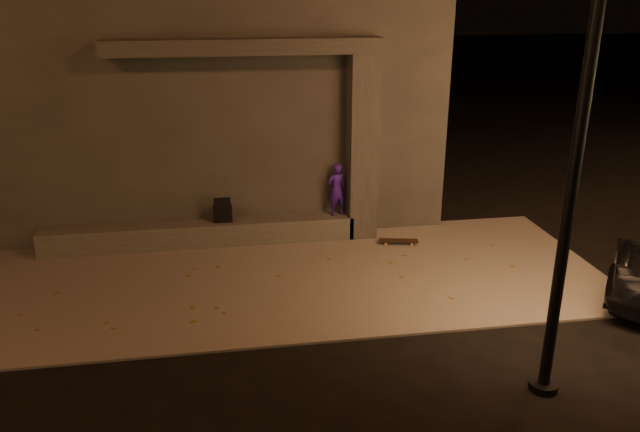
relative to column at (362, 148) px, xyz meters
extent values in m
plane|color=black|center=(-1.70, -3.75, -1.84)|extent=(120.00, 120.00, 0.00)
cube|color=slate|center=(-1.70, -1.75, -1.82)|extent=(11.00, 4.40, 0.04)
cube|color=#3A3835|center=(-2.70, 2.75, 0.76)|extent=(9.00, 5.00, 5.20)
cube|color=#4A4843|center=(-3.20, 0.00, -1.58)|extent=(6.00, 0.55, 0.45)
cube|color=#3A3835|center=(0.00, 0.00, 0.00)|extent=(0.55, 0.55, 3.60)
cube|color=#3A3835|center=(-2.20, 0.05, 1.94)|extent=(5.00, 0.70, 0.28)
imported|color=#361692|center=(-0.50, 0.00, -0.82)|extent=(0.44, 0.35, 1.06)
cube|color=black|center=(-2.75, 0.00, -1.20)|extent=(0.36, 0.23, 0.30)
cube|color=black|center=(-2.75, 0.00, -0.95)|extent=(0.32, 0.04, 0.21)
cube|color=black|center=(0.62, -0.65, -1.72)|extent=(0.78, 0.35, 0.02)
cylinder|color=#B38247|center=(0.88, -0.63, -1.77)|extent=(0.06, 0.04, 0.05)
cylinder|color=#B38247|center=(0.85, -0.77, -1.77)|extent=(0.06, 0.04, 0.05)
cylinder|color=#B38247|center=(0.39, -0.53, -1.77)|extent=(0.06, 0.04, 0.05)
cylinder|color=#B38247|center=(0.36, -0.67, -1.77)|extent=(0.06, 0.04, 0.05)
cube|color=#99999E|center=(0.87, -0.70, -1.74)|extent=(0.08, 0.16, 0.02)
cube|color=#99999E|center=(0.37, -0.60, -1.74)|extent=(0.08, 0.16, 0.02)
cylinder|color=black|center=(1.12, -5.45, 1.56)|extent=(0.14, 0.14, 6.80)
cylinder|color=black|center=(1.12, -5.45, -1.79)|extent=(0.36, 0.36, 0.10)
camera|label=1|loc=(-2.72, -11.54, 2.89)|focal=35.00mm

